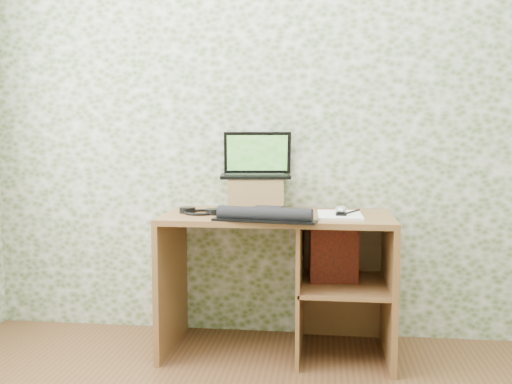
# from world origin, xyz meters

# --- Properties ---
(wall_back) EXTENTS (3.50, 0.00, 3.50)m
(wall_back) POSITION_xyz_m (0.00, 1.75, 1.30)
(wall_back) COLOR silver
(wall_back) RESTS_ON ground
(desk) EXTENTS (1.20, 0.60, 0.75)m
(desk) POSITION_xyz_m (0.08, 1.47, 0.48)
(desk) COLOR brown
(desk) RESTS_ON floor
(riser) EXTENTS (0.33, 0.29, 0.18)m
(riser) POSITION_xyz_m (-0.14, 1.58, 0.84)
(riser) COLOR #A27849
(riser) RESTS_ON desk
(laptop) EXTENTS (0.41, 0.32, 0.25)m
(laptop) POSITION_xyz_m (-0.14, 1.63, 0.99)
(laptop) COLOR black
(laptop) RESTS_ON riser
(keyboard) EXTENTS (0.52, 0.32, 0.07)m
(keyboard) POSITION_xyz_m (-0.04, 1.23, 0.77)
(keyboard) COLOR black
(keyboard) RESTS_ON desk
(headphones) EXTENTS (0.24, 0.22, 0.03)m
(headphones) POSITION_xyz_m (-0.41, 1.40, 0.76)
(headphones) COLOR black
(headphones) RESTS_ON desk
(notepad) EXTENTS (0.23, 0.32, 0.01)m
(notepad) POSITION_xyz_m (0.32, 1.38, 0.76)
(notepad) COLOR white
(notepad) RESTS_ON desk
(mouse) EXTENTS (0.06, 0.10, 0.03)m
(mouse) POSITION_xyz_m (0.33, 1.35, 0.78)
(mouse) COLOR silver
(mouse) RESTS_ON notepad
(pen) EXTENTS (0.08, 0.14, 0.01)m
(pen) POSITION_xyz_m (0.39, 1.45, 0.77)
(pen) COLOR black
(pen) RESTS_ON notepad
(red_box) EXTENTS (0.26, 0.11, 0.30)m
(red_box) POSITION_xyz_m (0.30, 1.44, 0.54)
(red_box) COLOR maroon
(red_box) RESTS_ON desk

